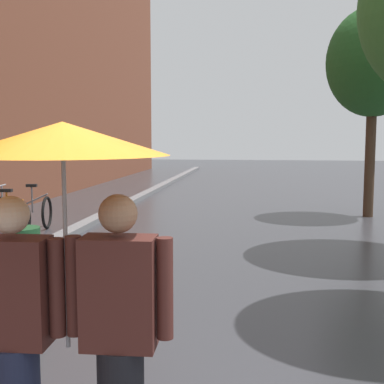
{
  "coord_description": "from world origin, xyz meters",
  "views": [
    {
      "loc": [
        0.54,
        -2.57,
        1.97
      ],
      "look_at": [
        -0.2,
        3.03,
        1.35
      ],
      "focal_mm": 47.68,
      "sensor_mm": 36.0,
      "label": 1
    }
  ],
  "objects": [
    {
      "name": "couple_under_umbrella",
      "position": [
        -0.5,
        0.04,
        1.38
      ],
      "size": [
        1.19,
        1.15,
        2.05
      ],
      "color": "#1E233D",
      "rests_on": "ground"
    },
    {
      "name": "parked_bicycle_6",
      "position": [
        -4.44,
        7.6,
        0.38
      ],
      "size": [
        1.17,
        0.85,
        0.96
      ],
      "color": "black",
      "rests_on": "ground"
    },
    {
      "name": "litter_bin",
      "position": [
        -2.35,
        3.28,
        0.42
      ],
      "size": [
        0.44,
        0.44,
        0.85
      ],
      "primitive_type": "cylinder",
      "color": "#1E4C28",
      "rests_on": "ground"
    },
    {
      "name": "street_tree_2",
      "position": [
        3.21,
        10.29,
        3.71
      ],
      "size": [
        2.22,
        2.22,
        5.04
      ],
      "color": "#473323",
      "rests_on": "ground"
    },
    {
      "name": "kerb_strip",
      "position": [
        -3.2,
        10.0,
        0.06
      ],
      "size": [
        0.3,
        36.0,
        0.12
      ],
      "primitive_type": "cube",
      "color": "slate",
      "rests_on": "ground"
    }
  ]
}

